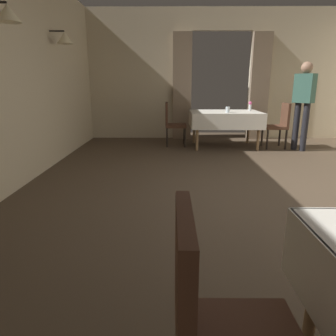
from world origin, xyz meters
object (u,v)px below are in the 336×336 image
(chair_near_left, at_px, (218,329))
(glass_mid_b, at_px, (228,110))
(chair_mid_left, at_px, (172,122))
(chair_mid_right, at_px, (279,123))
(flower_vase_mid, at_px, (250,106))
(dining_table_mid, at_px, (225,116))
(person_waiter_by_doorway, at_px, (303,99))

(chair_near_left, height_order, glass_mid_b, chair_near_left)
(chair_mid_left, xyz_separation_m, chair_mid_right, (2.23, -0.21, 0.00))
(flower_vase_mid, bearing_deg, dining_table_mid, -168.01)
(chair_near_left, xyz_separation_m, person_waiter_by_doorway, (2.44, 5.35, 0.51))
(chair_mid_right, xyz_separation_m, glass_mid_b, (-1.12, -0.18, 0.29))
(dining_table_mid, xyz_separation_m, glass_mid_b, (-0.00, -0.27, 0.15))
(chair_near_left, height_order, chair_mid_right, same)
(chair_mid_right, bearing_deg, dining_table_mid, 175.33)
(chair_mid_right, relative_size, flower_vase_mid, 4.63)
(glass_mid_b, bearing_deg, chair_mid_right, 9.31)
(person_waiter_by_doorway, bearing_deg, chair_near_left, -114.54)
(chair_mid_right, bearing_deg, flower_vase_mid, 160.11)
(chair_near_left, bearing_deg, person_waiter_by_doorway, 65.46)
(chair_mid_left, xyz_separation_m, flower_vase_mid, (1.66, -0.00, 0.34))
(dining_table_mid, height_order, glass_mid_b, glass_mid_b)
(chair_near_left, height_order, person_waiter_by_doorway, person_waiter_by_doorway)
(person_waiter_by_doorway, bearing_deg, glass_mid_b, 176.79)
(glass_mid_b, height_order, person_waiter_by_doorway, person_waiter_by_doorway)
(chair_near_left, xyz_separation_m, chair_mid_left, (-0.13, 5.82, 0.00))
(chair_mid_left, relative_size, flower_vase_mid, 4.63)
(chair_near_left, distance_m, flower_vase_mid, 6.03)
(glass_mid_b, distance_m, person_waiter_by_doorway, 1.48)
(dining_table_mid, xyz_separation_m, chair_mid_left, (-1.12, 0.12, -0.14))
(chair_near_left, relative_size, flower_vase_mid, 4.63)
(chair_mid_left, distance_m, flower_vase_mid, 1.69)
(chair_mid_left, relative_size, person_waiter_by_doorway, 0.54)
(chair_mid_left, height_order, glass_mid_b, chair_mid_left)
(chair_mid_left, bearing_deg, person_waiter_by_doorway, -10.43)
(flower_vase_mid, xyz_separation_m, person_waiter_by_doorway, (0.91, -0.47, 0.17))
(flower_vase_mid, bearing_deg, chair_mid_right, -19.89)
(chair_mid_left, distance_m, chair_mid_right, 2.24)
(dining_table_mid, height_order, person_waiter_by_doorway, person_waiter_by_doorway)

